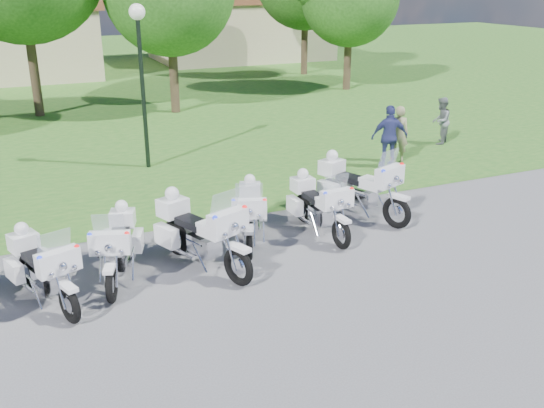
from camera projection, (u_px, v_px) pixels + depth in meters
name	position (u px, v px, depth m)	size (l,w,h in m)	color
ground	(267.00, 278.00, 11.22)	(100.00, 100.00, 0.00)	#59595E
grass_lawn	(79.00, 75.00, 34.34)	(100.00, 48.00, 0.01)	#286620
motorcycle_2	(42.00, 267.00, 10.20)	(1.21, 2.17, 1.52)	black
motorcycle_3	(118.00, 245.00, 11.05)	(1.20, 2.18, 1.52)	black
motorcycle_4	(199.00, 231.00, 11.42)	(1.44, 2.44, 1.73)	black
motorcycle_5	(250.00, 212.00, 12.60)	(1.27, 2.12, 1.50)	black
motorcycle_6	(318.00, 205.00, 13.00)	(0.78, 2.28, 1.53)	black
motorcycle_7	(358.00, 186.00, 13.90)	(1.43, 2.45, 1.73)	black
lamp_post	(140.00, 48.00, 16.52)	(0.44, 0.44, 4.56)	black
building_east	(240.00, 27.00, 40.33)	(11.44, 7.28, 4.10)	tan
bystander_a	(398.00, 134.00, 17.96)	(0.61, 0.40, 1.69)	gray
bystander_b	(441.00, 121.00, 19.90)	(0.75, 0.59, 1.55)	slate
bystander_c	(389.00, 137.00, 17.39)	(1.06, 0.44, 1.81)	navy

